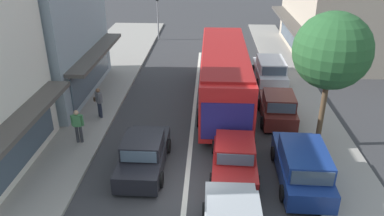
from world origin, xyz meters
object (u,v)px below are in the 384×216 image
at_px(parked_wagon_kerb_second, 302,165).
at_px(parked_hatchback_kerb_third, 278,107).
at_px(street_tree_right, 332,51).
at_px(sedan_behind_bus_near, 234,157).
at_px(pedestrian_browsing_midblock, 78,124).
at_px(parked_wagon_kerb_rear, 270,70).
at_px(city_bus, 224,72).
at_px(traffic_light_downstreet, 158,8).
at_px(sedan_adjacent_lane_lead, 144,154).
at_px(pedestrian_with_handbag_near, 99,101).

relative_size(parked_wagon_kerb_second, parked_hatchback_kerb_third, 1.21).
bearing_deg(street_tree_right, sedan_behind_bus_near, -150.45).
xyz_separation_m(sedan_behind_bus_near, pedestrian_browsing_midblock, (-7.04, 1.74, 0.40)).
height_order(parked_hatchback_kerb_third, parked_wagon_kerb_rear, parked_wagon_kerb_rear).
bearing_deg(city_bus, sedan_behind_bus_near, -87.62).
distance_m(traffic_light_downstreet, street_tree_right, 20.75).
bearing_deg(traffic_light_downstreet, sedan_adjacent_lane_lead, -84.19).
relative_size(city_bus, sedan_behind_bus_near, 2.55).
height_order(city_bus, sedan_adjacent_lane_lead, city_bus).
xyz_separation_m(city_bus, traffic_light_downstreet, (-5.54, 13.68, 0.97)).
bearing_deg(parked_hatchback_kerb_third, traffic_light_downstreet, 117.94).
height_order(pedestrian_with_handbag_near, pedestrian_browsing_midblock, same).
bearing_deg(city_bus, traffic_light_downstreet, 112.07).
distance_m(parked_wagon_kerb_second, pedestrian_browsing_midblock, 9.94).
relative_size(sedan_behind_bus_near, street_tree_right, 0.69).
bearing_deg(pedestrian_browsing_midblock, parked_hatchback_kerb_third, 17.67).
height_order(parked_wagon_kerb_rear, pedestrian_browsing_midblock, pedestrian_browsing_midblock).
relative_size(parked_wagon_kerb_rear, pedestrian_with_handbag_near, 2.77).
bearing_deg(pedestrian_with_handbag_near, parked_wagon_kerb_second, -27.76).
bearing_deg(city_bus, street_tree_right, -46.82).
relative_size(city_bus, parked_wagon_kerb_rear, 2.41).
xyz_separation_m(street_tree_right, pedestrian_browsing_midblock, (-11.02, -0.52, -3.45)).
bearing_deg(pedestrian_browsing_midblock, sedan_adjacent_lane_lead, -27.54).
height_order(parked_wagon_kerb_second, street_tree_right, street_tree_right).
bearing_deg(sedan_adjacent_lane_lead, parked_wagon_kerb_second, -5.45).
relative_size(sedan_behind_bus_near, parked_hatchback_kerb_third, 1.13).
distance_m(parked_hatchback_kerb_third, traffic_light_downstreet, 17.90).
bearing_deg(parked_wagon_kerb_second, pedestrian_browsing_midblock, 166.45).
relative_size(traffic_light_downstreet, pedestrian_browsing_midblock, 2.58).
distance_m(city_bus, pedestrian_browsing_midblock, 8.48).
relative_size(parked_wagon_kerb_rear, street_tree_right, 0.73).
bearing_deg(city_bus, pedestrian_with_handbag_near, -159.57).
distance_m(sedan_behind_bus_near, parked_wagon_kerb_second, 2.68).
relative_size(traffic_light_downstreet, street_tree_right, 0.68).
xyz_separation_m(parked_wagon_kerb_rear, traffic_light_downstreet, (-8.70, 10.03, 2.11)).
bearing_deg(traffic_light_downstreet, street_tree_right, -61.71).
height_order(parked_hatchback_kerb_third, pedestrian_browsing_midblock, pedestrian_browsing_midblock).
height_order(sedan_adjacent_lane_lead, parked_wagon_kerb_rear, parked_wagon_kerb_rear).
bearing_deg(sedan_adjacent_lane_lead, parked_hatchback_kerb_third, 37.33).
bearing_deg(pedestrian_browsing_midblock, parked_wagon_kerb_second, -13.55).
bearing_deg(traffic_light_downstreet, sedan_behind_bus_near, -74.11).
bearing_deg(parked_wagon_kerb_second, street_tree_right, 64.37).
xyz_separation_m(parked_wagon_kerb_rear, pedestrian_with_handbag_near, (-9.67, -6.07, 0.32)).
height_order(parked_wagon_kerb_second, pedestrian_with_handbag_near, pedestrian_with_handbag_near).
bearing_deg(parked_hatchback_kerb_third, city_bus, 144.03).
height_order(sedan_adjacent_lane_lead, pedestrian_browsing_midblock, pedestrian_browsing_midblock).
xyz_separation_m(sedan_behind_bus_near, parked_wagon_kerb_rear, (2.87, 10.44, 0.08)).
distance_m(city_bus, parked_hatchback_kerb_third, 3.63).
distance_m(parked_wagon_kerb_rear, traffic_light_downstreet, 13.44).
height_order(sedan_behind_bus_near, parked_hatchback_kerb_third, parked_hatchback_kerb_third).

